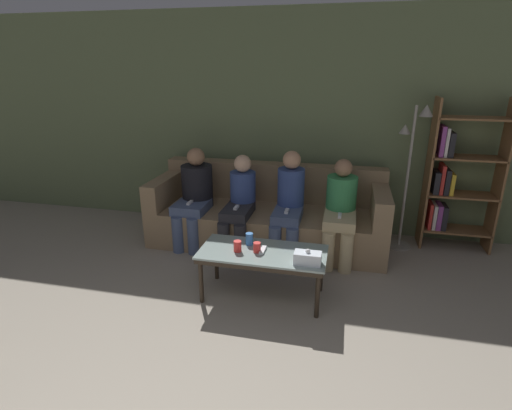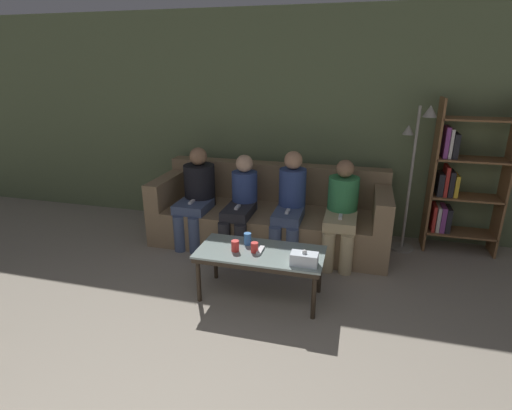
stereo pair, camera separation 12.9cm
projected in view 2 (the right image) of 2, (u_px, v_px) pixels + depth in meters
The scene contains 14 objects.
wall_back at pixel (281, 124), 4.83m from camera, with size 12.00×0.06×2.60m.
couch at pixel (270, 216), 4.66m from camera, with size 2.65×0.95×0.87m.
coffee_table at pixel (260, 256), 3.48m from camera, with size 1.10×0.52×0.45m.
cup_near_left at pixel (255, 247), 3.44m from camera, with size 0.06×0.06×0.09m.
cup_near_right at pixel (235, 246), 3.45m from camera, with size 0.07×0.07×0.10m.
cup_far_center at pixel (248, 239), 3.58m from camera, with size 0.07×0.07×0.11m.
tissue_box at pixel (304, 259), 3.22m from camera, with size 0.22×0.12×0.13m.
game_remote at pixel (260, 250), 3.46m from camera, with size 0.04×0.15×0.02m.
bookshelf at pixel (458, 181), 4.30m from camera, with size 0.75×0.32×1.67m.
standing_lamp at pixel (414, 165), 4.23m from camera, with size 0.31×0.26×1.60m.
seated_person_left_end at pixel (197, 193), 4.58m from camera, with size 0.36×0.66×1.10m.
seated_person_mid_left at pixel (241, 202), 4.42m from camera, with size 0.31×0.68×1.04m.
seated_person_mid_right at pixel (290, 202), 4.30m from camera, with size 0.31×0.66×1.12m.
seated_person_right_end at pixel (342, 209), 4.17m from camera, with size 0.32×0.69×1.05m.
Camera 2 is at (0.97, -0.69, 1.99)m, focal length 28.00 mm.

